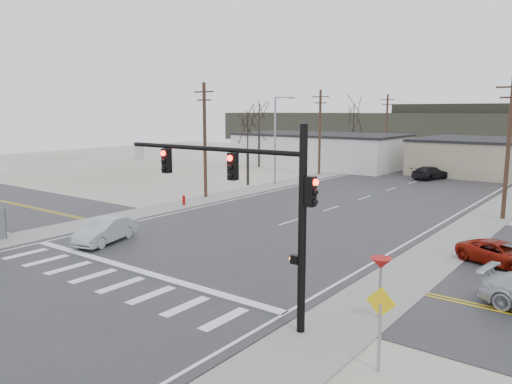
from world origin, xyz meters
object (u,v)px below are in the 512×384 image
fire_hydrant (184,200)px  sedan_crossing (105,231)px  traffic_signal_mast (257,195)px  car_far_a (430,173)px  car_parked_red (501,254)px  car_far_b (468,154)px

fire_hydrant → sedan_crossing: bearing=-67.0°
traffic_signal_mast → fire_hydrant: (-18.09, 14.20, -4.22)m
car_far_a → fire_hydrant: bearing=85.2°
sedan_crossing → car_parked_red: size_ratio=1.02×
fire_hydrant → car_far_a: bearing=68.4°
fire_hydrant → car_parked_red: size_ratio=0.21×
traffic_signal_mast → fire_hydrant: size_ratio=10.29×
traffic_signal_mast → fire_hydrant: 23.39m
sedan_crossing → car_far_b: 65.63m
sedan_crossing → car_far_b: size_ratio=0.97×
sedan_crossing → car_parked_red: bearing=9.2°
traffic_signal_mast → car_far_a: 42.51m
sedan_crossing → car_far_a: bearing=64.6°
traffic_signal_mast → car_parked_red: traffic_signal_mast is taller
traffic_signal_mast → car_far_b: bearing=98.4°
car_parked_red → car_far_a: bearing=45.0°
sedan_crossing → car_far_b: car_far_b is taller
traffic_signal_mast → sedan_crossing: size_ratio=2.08×
fire_hydrant → sedan_crossing: 11.96m
traffic_signal_mast → fire_hydrant: traffic_signal_mast is taller
fire_hydrant → car_parked_red: car_parked_red is taller
sedan_crossing → fire_hydrant: bearing=96.7°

